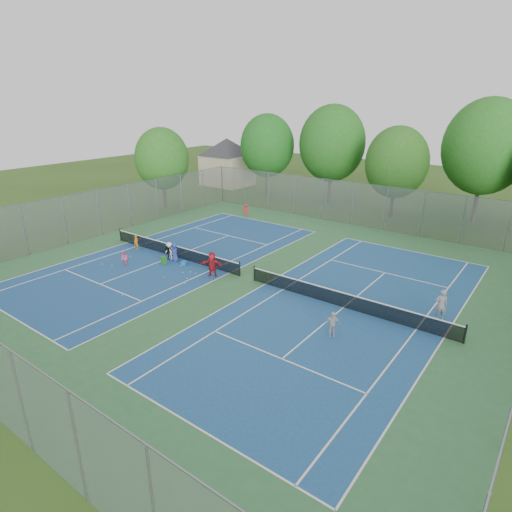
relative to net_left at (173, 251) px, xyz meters
The scene contains 37 objects.
ground 7.01m from the net_left, ahead, with size 120.00×120.00×0.00m, color #2C4D18.
court_pad 7.01m from the net_left, ahead, with size 32.00×32.00×0.01m, color #2F6538.
court_left 0.44m from the net_left, ahead, with size 10.97×23.77×0.01m, color navy.
court_right 14.01m from the net_left, ahead, with size 10.97×23.77×0.01m, color navy.
net_left is the anchor object (origin of this frame).
net_right 14.00m from the net_left, ahead, with size 12.87×0.10×0.91m, color black.
fence_north 17.53m from the net_left, 66.37° to the left, with size 32.00×0.10×4.00m, color gray.
fence_west 9.13m from the net_left, behind, with size 32.00×0.10×4.00m, color gray.
house 28.55m from the net_left, 122.01° to the left, with size 11.03×11.03×7.30m.
tree_nw 23.72m from the net_left, 107.65° to the left, with size 6.40×6.40×9.58m.
tree_nl 23.81m from the net_left, 87.51° to the left, with size 7.20×7.20×10.69m.
tree_nc 23.38m from the net_left, 66.80° to the left, with size 6.00×6.00×8.85m.
tree_nr 29.59m from the net_left, 56.31° to the left, with size 7.60×7.60×11.42m.
tree_side_w 16.34m from the net_left, 140.19° to the left, with size 5.60×5.60×8.47m.
ball_crate 2.07m from the net_left, 22.10° to the right, with size 0.35×0.35×0.30m, color blue.
ball_hopper 1.65m from the net_left, 68.39° to the right, with size 0.30×0.30×0.59m, color #248625.
student_a 3.52m from the net_left, 168.58° to the right, with size 0.43×0.29×1.19m, color #C67112.
student_b 3.65m from the net_left, 112.57° to the right, with size 0.54×0.42×1.10m, color pink.
student_c 0.69m from the net_left, 66.62° to the right, with size 0.87×0.50×1.34m, color white.
student_d 0.65m from the net_left, 75.12° to the right, with size 0.75×0.31×1.27m, color black.
student_e 1.08m from the net_left, 37.09° to the right, with size 0.70×0.46×1.44m, color navy.
student_f 5.03m from the net_left, 12.40° to the right, with size 1.58×0.50×1.71m, color #AC1822.
child_far_baseline 12.74m from the net_left, 102.68° to the left, with size 0.82×0.47×1.27m, color red.
instructor 18.84m from the net_left, ahead, with size 0.64×0.42×1.75m, color gray.
teen_court_b 15.20m from the net_left, 12.08° to the right, with size 0.79×0.33×1.35m, color beige.
tennis_ball_0 3.61m from the net_left, 24.77° to the right, with size 0.07×0.07×0.07m, color #C7D230.
tennis_ball_1 5.33m from the net_left, 35.41° to the right, with size 0.07×0.07×0.07m, color #C2DA32.
tennis_ball_2 3.47m from the net_left, 33.03° to the right, with size 0.07×0.07×0.07m, color #D0F238.
tennis_ball_3 4.05m from the net_left, 21.71° to the right, with size 0.07×0.07×0.07m, color #C9EA36.
tennis_ball_4 4.58m from the net_left, 32.12° to the right, with size 0.07×0.07×0.07m, color yellow.
tennis_ball_5 2.26m from the net_left, 30.12° to the right, with size 0.07×0.07×0.07m, color #EEF038.
tennis_ball_6 6.67m from the net_left, 128.21° to the right, with size 0.07×0.07×0.07m, color #CBE735.
tennis_ball_7 7.10m from the net_left, 68.74° to the right, with size 0.07×0.07×0.07m, color yellow.
tennis_ball_8 3.31m from the net_left, 141.66° to the right, with size 0.07×0.07×0.07m, color #D3F138.
tennis_ball_9 4.53m from the net_left, 116.91° to the right, with size 0.07×0.07×0.07m, color #D2E234.
tennis_ball_10 4.12m from the net_left, 51.91° to the right, with size 0.07×0.07×0.07m, color gold.
tennis_ball_11 5.14m from the net_left, 124.36° to the right, with size 0.07×0.07×0.07m, color #B9DF33.
Camera 1 is at (16.04, -20.53, 11.29)m, focal length 30.00 mm.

